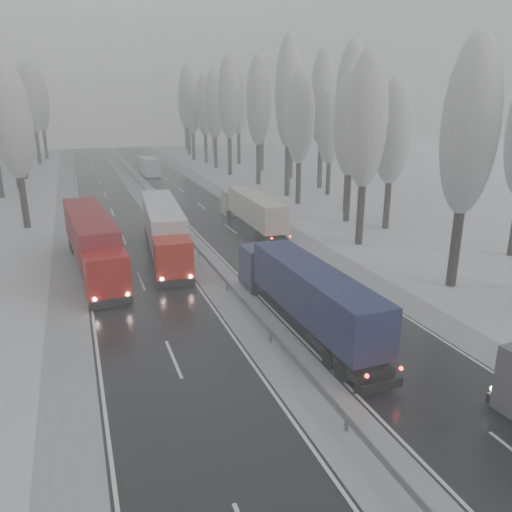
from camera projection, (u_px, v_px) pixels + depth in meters
ground at (409, 506)px, 15.99m from camera, size 260.00×260.00×0.00m
carriageway_right at (251, 245)px, 44.57m from camera, size 7.50×200.00×0.03m
carriageway_left at (131, 257)px, 41.13m from camera, size 7.50×200.00×0.03m
median_slush at (193, 251)px, 42.85m from camera, size 3.00×200.00×0.04m
shoulder_right at (301, 240)px, 46.19m from camera, size 2.40×200.00×0.04m
shoulder_left at (67, 263)px, 39.51m from camera, size 2.40×200.00×0.04m
median_guardrail at (193, 244)px, 42.66m from camera, size 0.12×200.00×0.76m
tree_16 at (470, 129)px, 31.73m from camera, size 3.60×3.60×16.53m
tree_18 at (366, 121)px, 41.73m from camera, size 3.60×3.60×16.58m
tree_19 at (393, 132)px, 47.51m from camera, size 3.60×3.60×14.57m
tree_20 at (351, 123)px, 50.29m from camera, size 3.60×3.60×15.71m
tree_21 at (351, 103)px, 54.05m from camera, size 3.60×3.60×18.62m
tree_22 at (300, 119)px, 59.32m from camera, size 3.60×3.60×15.86m
tree_23 at (330, 128)px, 65.41m from camera, size 3.60×3.60×13.55m
tree_24 at (289, 93)px, 63.58m from camera, size 3.60×3.60×20.49m
tree_25 at (323, 99)px, 69.63m from camera, size 3.60×3.60×19.44m
tree_26 at (258, 102)px, 72.98m from camera, size 3.60×3.60×18.78m
tree_27 at (292, 106)px, 79.12m from camera, size 3.60×3.60×17.62m
tree_28 at (229, 98)px, 81.98m from camera, size 3.60×3.60×19.62m
tree_29 at (262, 104)px, 88.27m from camera, size 3.60×3.60×18.11m
tree_30 at (215, 104)px, 91.12m from camera, size 3.60×3.60×17.86m
tree_31 at (238, 102)px, 96.51m from camera, size 3.60×3.60×18.58m
tree_32 at (205, 106)px, 97.97m from camera, size 3.60×3.60×17.33m
tree_33 at (215, 115)px, 103.16m from camera, size 3.60×3.60×14.33m
tree_34 at (192, 104)px, 103.99m from camera, size 3.60×3.60×17.63m
tree_35 at (228, 102)px, 110.47m from camera, size 3.60×3.60×18.25m
tree_36 at (187, 96)px, 112.73m from camera, size 3.60×3.60×20.23m
tree_37 at (213, 107)px, 119.34m from camera, size 3.60×3.60×16.37m
tree_38 at (185, 103)px, 123.18m from camera, size 3.60×3.60×17.97m
tree_39 at (193, 107)px, 128.03m from camera, size 3.60×3.60×16.19m
tree_62 at (13, 122)px, 47.47m from camera, size 3.60×3.60×16.04m
tree_68 at (9, 112)px, 69.22m from camera, size 3.60×3.60×16.65m
tree_70 at (17, 109)px, 78.25m from camera, size 3.60×3.60×17.09m
tree_72 at (6, 115)px, 86.15m from camera, size 3.60×3.60×15.11m
tree_74 at (32, 98)px, 96.20m from camera, size 3.60×3.60×19.68m
tree_76 at (40, 102)px, 105.17m from camera, size 3.60×3.60×18.55m
tree_77 at (14, 115)px, 107.72m from camera, size 3.60×3.60×14.32m
tree_78 at (24, 98)px, 109.73m from camera, size 3.60×3.60×19.55m
tree_79 at (13, 106)px, 112.88m from camera, size 3.60×3.60×17.07m
truck_blue_box at (305, 290)px, 28.04m from camera, size 2.60×14.77×3.78m
truck_cream_box at (252, 209)px, 49.21m from camera, size 2.51×14.19×3.63m
box_truck_distant at (149, 166)px, 84.61m from camera, size 2.55×8.23×3.07m
truck_red_white at (164, 227)px, 40.81m from camera, size 3.92×16.49×4.20m
truck_red_red at (92, 239)px, 37.11m from camera, size 3.87×16.79×4.27m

